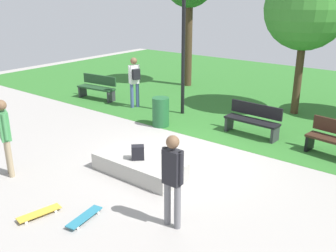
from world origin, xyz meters
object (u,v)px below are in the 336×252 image
skater_watching (5,132)px  concrete_ledge (139,166)px  backpack_on_ledge (138,152)px  skateboard_spare (39,213)px  pedestrian_with_backpack (134,78)px  park_bench_center_lawn (97,87)px  skateboard_by_ledge (84,217)px  trash_bin (161,112)px  lamp_post (184,27)px  park_bench_far_right (253,119)px  tree_young_birch (306,9)px  skater_performing_trick (173,175)px

skater_watching → concrete_ledge: bearing=39.0°
backpack_on_ledge → skateboard_spare: bearing=-140.5°
skater_watching → pedestrian_with_backpack: size_ratio=0.98×
concrete_ledge → park_bench_center_lawn: 6.79m
concrete_ledge → skater_watching: 3.03m
pedestrian_with_backpack → skateboard_by_ledge: bearing=-54.8°
skater_watching → trash_bin: skater_watching is taller
backpack_on_ledge → lamp_post: size_ratio=0.07×
skateboard_by_ledge → park_bench_far_right: 5.90m
park_bench_far_right → lamp_post: 3.73m
tree_young_birch → skateboard_by_ledge: bearing=-94.3°
tree_young_birch → trash_bin: 5.61m
tree_young_birch → skateboard_spare: bearing=-98.8°
skater_performing_trick → pedestrian_with_backpack: 7.44m
skater_watching → skateboard_by_ledge: bearing=-3.7°
backpack_on_ledge → trash_bin: bearing=76.6°
skater_performing_trick → skateboard_spare: 2.65m
skateboard_spare → trash_bin: size_ratio=0.91×
backpack_on_ledge → trash_bin: trash_bin is taller
concrete_ledge → park_bench_far_right: (0.92, 3.86, 0.29)m
trash_bin → skateboard_by_ledge: bearing=-66.2°
skater_watching → backpack_on_ledge: bearing=38.4°
tree_young_birch → backpack_on_ledge: bearing=-99.5°
skateboard_spare → park_bench_center_lawn: size_ratio=0.50×
concrete_ledge → skater_watching: bearing=-141.0°
concrete_ledge → tree_young_birch: size_ratio=0.45×
trash_bin → pedestrian_with_backpack: (-1.99, 1.00, 0.63)m
skateboard_by_ledge → skateboard_spare: bearing=-150.5°
backpack_on_ledge → skater_watching: size_ratio=0.18×
skateboard_by_ledge → lamp_post: (-2.36, 6.32, 2.82)m
park_bench_center_lawn → skateboard_spare: bearing=-49.7°
trash_bin → concrete_ledge: bearing=-59.5°
concrete_ledge → park_bench_center_lawn: (-5.60, 3.81, 0.29)m
trash_bin → pedestrian_with_backpack: 2.31m
pedestrian_with_backpack → skateboard_spare: bearing=-61.8°
skater_performing_trick → pedestrian_with_backpack: size_ratio=0.95×
skater_watching → pedestrian_with_backpack: pedestrian_with_backpack is taller
park_bench_far_right → lamp_post: size_ratio=0.34×
backpack_on_ledge → skater_performing_trick: (1.82, -1.12, 0.46)m
tree_young_birch → pedestrian_with_backpack: size_ratio=2.66×
lamp_post → skateboard_spare: bearing=-76.6°
skater_watching → trash_bin: 4.76m
skater_watching → trash_bin: (0.58, 4.69, -0.59)m
skater_performing_trick → trash_bin: skater_performing_trick is taller
tree_young_birch → trash_bin: size_ratio=5.29×
skateboard_spare → tree_young_birch: bearing=81.2°
skateboard_spare → trash_bin: bearing=104.7°
skater_performing_trick → backpack_on_ledge: bearing=148.5°
concrete_ledge → pedestrian_with_backpack: bearing=133.6°
lamp_post → skateboard_by_ledge: bearing=-69.5°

